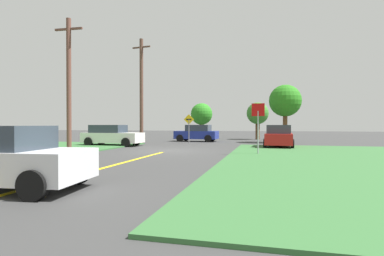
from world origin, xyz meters
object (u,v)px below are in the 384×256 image
Objects in this scene: stop_sign at (258,119)px; car_approaching_junction at (197,133)px; direction_sign at (189,125)px; parked_car_near_building at (112,135)px; car_behind_on_main_road at (8,158)px; utility_pole_near at (69,83)px; utility_pole_mid at (141,90)px; oak_tree_left at (258,114)px; oak_tree_right at (202,114)px; pine_tree_center at (285,101)px; car_on_crossroad at (279,136)px.

stop_sign reaches higher than car_approaching_junction.
car_approaching_junction is 1.63× the size of direction_sign.
parked_car_near_building is at bearing -20.30° from stop_sign.
parked_car_near_building is 1.15× the size of car_behind_on_main_road.
utility_pole_near is 0.86× the size of utility_pole_mid.
oak_tree_left is (10.72, 12.92, 2.04)m from parked_car_near_building.
oak_tree_left is at bearing -9.09° from oak_tree_right.
oak_tree_left is at bearing 114.53° from pine_tree_center.
car_approaching_junction is at bearing 89.77° from direction_sign.
car_behind_on_main_road is 0.43× the size of utility_pole_mid.
pine_tree_center is at bearing -179.35° from car_approaching_junction.
parked_car_near_building is 6.73m from direction_sign.
oak_tree_left is (-1.82, 11.60, 2.04)m from car_on_crossroad.
oak_tree_right is (-6.56, 1.05, 0.01)m from oak_tree_left.
utility_pole_mid reaches higher than car_behind_on_main_road.
direction_sign reaches higher than car_approaching_junction.
oak_tree_left is at bearing 50.79° from parked_car_near_building.
utility_pole_near is at bearing 6.09° from stop_sign.
utility_pole_near reaches higher than stop_sign.
oak_tree_right is (-7.07, 18.50, 0.92)m from stop_sign.
stop_sign is 0.68× the size of oak_tree_left.
direction_sign is at bearing 63.12° from utility_pole_near.
pine_tree_center is at bearing 29.02° from parked_car_near_building.
car_on_crossroad is (12.54, 1.32, -0.00)m from parked_car_near_building.
oak_tree_left reaches higher than car_on_crossroad.
car_on_crossroad is 8.11m from direction_sign.
stop_sign reaches higher than car_behind_on_main_road.
parked_car_near_building is at bearing 91.28° from utility_pole_near.
stop_sign is at bearing 170.28° from car_on_crossroad.
pine_tree_center reaches higher than car_approaching_junction.
oak_tree_right is at bearing 143.67° from pine_tree_center.
car_approaching_junction is (-6.15, 12.03, -1.14)m from stop_sign.
direction_sign is (-7.47, 3.04, 0.79)m from car_on_crossroad.
parked_car_near_building is (-11.22, 4.53, -1.13)m from stop_sign.
car_on_crossroad is (7.46, -6.18, -0.00)m from car_approaching_junction.
car_behind_on_main_road is 0.76× the size of pine_tree_center.
car_on_crossroad is 14.50m from utility_pole_near.
utility_pole_near is (-4.96, -12.89, 3.34)m from car_approaching_junction.
car_approaching_junction is 6.85m from oak_tree_right.
utility_pole_near reaches higher than oak_tree_right.
car_on_crossroad is at bearing -56.47° from oak_tree_right.
car_on_crossroad is 6.66m from pine_tree_center.
oak_tree_left is 6.31m from pine_tree_center.
car_behind_on_main_road is 0.96× the size of car_approaching_junction.
stop_sign is 19.83m from oak_tree_right.
utility_pole_mid is (-11.81, 2.74, 3.97)m from car_on_crossroad.
oak_tree_right is at bearing 73.89° from parked_car_near_building.
car_approaching_junction is at bearing 85.33° from car_behind_on_main_road.
direction_sign reaches higher than car_behind_on_main_road.
car_behind_on_main_road is 28.50m from oak_tree_left.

